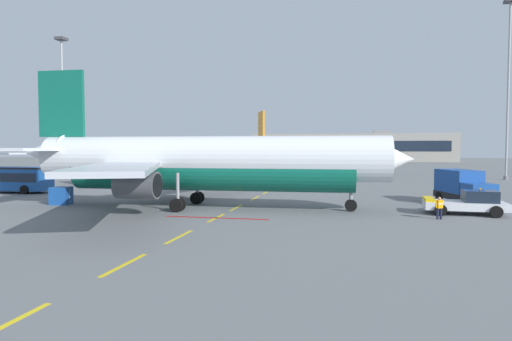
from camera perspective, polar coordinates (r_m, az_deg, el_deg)
The scene contains 14 objects.
ground at distance 51.04m, azimuth 26.06°, elevation -3.22°, with size 400.00×400.00×0.00m, color slate.
apron_paint_markings at distance 48.88m, azimuth 0.62°, elevation -3.18°, with size 8.00×97.96×0.01m.
airliner_foreground at distance 38.58m, azimuth -6.74°, elevation 1.05°, with size 34.76×34.61×12.20m.
pushback_tug at distance 38.50m, azimuth 25.52°, elevation -3.77°, with size 6.11×3.40×2.08m.
airliner_far_center at distance 77.52m, azimuth 2.88°, elevation 2.09°, with size 33.15×34.77×12.63m.
airliner_far_right at distance 111.16m, azimuth -20.72°, elevation 2.15°, with size 29.84×30.83×12.66m.
apron_shuttle_bus at distance 59.72m, azimuth -29.95°, elevation -0.78°, with size 12.15×3.48×3.00m.
catering_truck at distance 45.11m, azimuth 24.97°, elevation -1.87°, with size 4.27×7.39×3.14m.
fuel_service_truck at distance 67.00m, azimuth -20.69°, elevation -0.31°, with size 6.92×6.32×3.14m.
ground_crew_worker at distance 34.98m, azimuth 22.47°, elevation -4.31°, with size 0.58×0.49×1.64m.
uld_cargo_container at distance 44.71m, azimuth -23.72°, elevation -2.97°, with size 1.84×1.81×1.60m.
apron_light_mast_near at distance 90.91m, azimuth -23.58°, elevation 9.38°, with size 1.80×1.80×25.53m.
apron_light_mast_far at distance 84.48m, azimuth 29.69°, elevation 11.10°, with size 1.80×1.80×29.13m.
terminal_satellite at distance 186.13m, azimuth 12.22°, elevation 2.90°, with size 76.73×27.67×12.36m.
Camera 1 is at (27.88, -9.31, 5.18)m, focal length 31.18 mm.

